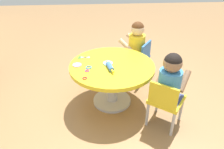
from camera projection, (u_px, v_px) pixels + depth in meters
name	position (u px, v px, depth m)	size (l,w,h in m)	color
ground_plane	(112.00, 101.00, 2.51)	(10.00, 10.00, 0.00)	#9E7247
craft_table	(112.00, 74.00, 2.31)	(0.91, 0.91, 0.49)	silver
child_chair_left	(165.00, 101.00, 2.03)	(0.42, 0.42, 0.54)	#B7B7BC
seated_child_left	(170.00, 79.00, 1.94)	(0.44, 0.42, 0.51)	#3F4772
child_chair_right	(138.00, 58.00, 2.80)	(0.42, 0.42, 0.54)	#B7B7BC
seated_child_right	(136.00, 41.00, 2.70)	(0.42, 0.44, 0.51)	#3F4772
rolling_pin	(110.00, 67.00, 2.16)	(0.23, 0.08, 0.05)	#3F72CC
craft_scissors	(82.00, 57.00, 2.39)	(0.08, 0.14, 0.01)	silver
playdough_blob_0	(77.00, 65.00, 2.23)	(0.09, 0.09, 0.01)	#CC99E5
playdough_blob_1	(108.00, 63.00, 2.26)	(0.10, 0.10, 0.01)	#8CCCF2
cookie_cutter_0	(87.00, 71.00, 2.13)	(0.05, 0.05, 0.01)	#D83FA5
cookie_cutter_1	(85.00, 78.00, 2.01)	(0.05, 0.05, 0.01)	red
cookie_cutter_2	(89.00, 67.00, 2.19)	(0.06, 0.06, 0.01)	#3F99D8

